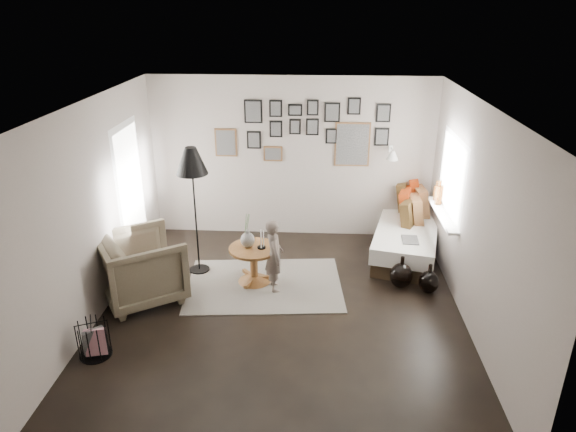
# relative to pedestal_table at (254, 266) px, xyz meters

# --- Properties ---
(ground) EXTENTS (4.80, 4.80, 0.00)m
(ground) POSITION_rel_pedestal_table_xyz_m (0.43, -0.72, -0.24)
(ground) COLOR black
(ground) RESTS_ON ground
(wall_back) EXTENTS (4.50, 0.00, 4.50)m
(wall_back) POSITION_rel_pedestal_table_xyz_m (0.43, 1.68, 1.06)
(wall_back) COLOR #9E928A
(wall_back) RESTS_ON ground
(wall_front) EXTENTS (4.50, 0.00, 4.50)m
(wall_front) POSITION_rel_pedestal_table_xyz_m (0.43, -3.12, 1.06)
(wall_front) COLOR #9E928A
(wall_front) RESTS_ON ground
(wall_left) EXTENTS (0.00, 4.80, 4.80)m
(wall_left) POSITION_rel_pedestal_table_xyz_m (-1.82, -0.72, 1.06)
(wall_left) COLOR #9E928A
(wall_left) RESTS_ON ground
(wall_right) EXTENTS (0.00, 4.80, 4.80)m
(wall_right) POSITION_rel_pedestal_table_xyz_m (2.68, -0.72, 1.06)
(wall_right) COLOR #9E928A
(wall_right) RESTS_ON ground
(ceiling) EXTENTS (4.80, 4.80, 0.00)m
(ceiling) POSITION_rel_pedestal_table_xyz_m (0.43, -0.72, 2.36)
(ceiling) COLOR white
(ceiling) RESTS_ON wall_back
(door_left) EXTENTS (0.00, 2.14, 2.14)m
(door_left) POSITION_rel_pedestal_table_xyz_m (-1.80, 0.48, 0.81)
(door_left) COLOR white
(door_left) RESTS_ON wall_left
(window_right) EXTENTS (0.15, 1.32, 1.30)m
(window_right) POSITION_rel_pedestal_table_xyz_m (2.61, 0.62, 0.69)
(window_right) COLOR white
(window_right) RESTS_ON wall_right
(gallery_wall) EXTENTS (2.74, 0.03, 1.08)m
(gallery_wall) POSITION_rel_pedestal_table_xyz_m (0.72, 1.67, 1.50)
(gallery_wall) COLOR brown
(gallery_wall) RESTS_ON wall_back
(wall_sconce) EXTENTS (0.18, 0.36, 0.16)m
(wall_sconce) POSITION_rel_pedestal_table_xyz_m (1.98, 1.42, 1.22)
(wall_sconce) COLOR white
(wall_sconce) RESTS_ON wall_back
(rug) EXTENTS (2.22, 1.65, 0.01)m
(rug) POSITION_rel_pedestal_table_xyz_m (0.15, -0.08, -0.24)
(rug) COLOR beige
(rug) RESTS_ON ground
(pedestal_table) EXTENTS (0.67, 0.67, 0.53)m
(pedestal_table) POSITION_rel_pedestal_table_xyz_m (0.00, 0.00, 0.00)
(pedestal_table) COLOR brown
(pedestal_table) RESTS_ON ground
(vase) EXTENTS (0.19, 0.19, 0.48)m
(vase) POSITION_rel_pedestal_table_xyz_m (-0.08, 0.02, 0.43)
(vase) COLOR black
(vase) RESTS_ON pedestal_table
(candles) EXTENTS (0.12, 0.12, 0.25)m
(candles) POSITION_rel_pedestal_table_xyz_m (0.11, 0.00, 0.41)
(candles) COLOR black
(candles) RESTS_ON pedestal_table
(daybed) EXTENTS (1.32, 2.17, 1.00)m
(daybed) POSITION_rel_pedestal_table_xyz_m (2.25, 1.15, 0.08)
(daybed) COLOR black
(daybed) RESTS_ON ground
(magazine_on_daybed) EXTENTS (0.24, 0.32, 0.02)m
(magazine_on_daybed) POSITION_rel_pedestal_table_xyz_m (2.20, 0.50, 0.22)
(magazine_on_daybed) COLOR black
(magazine_on_daybed) RESTS_ON daybed
(armchair) EXTENTS (1.36, 1.35, 0.90)m
(armchair) POSITION_rel_pedestal_table_xyz_m (-1.39, -0.50, 0.21)
(armchair) COLOR brown
(armchair) RESTS_ON ground
(armchair_cushion) EXTENTS (0.57, 0.57, 0.19)m
(armchair_cushion) POSITION_rel_pedestal_table_xyz_m (-1.36, -0.45, 0.24)
(armchair_cushion) COLOR beige
(armchair_cushion) RESTS_ON armchair
(floor_lamp) EXTENTS (0.43, 0.43, 1.85)m
(floor_lamp) POSITION_rel_pedestal_table_xyz_m (-0.84, 0.27, 1.35)
(floor_lamp) COLOR black
(floor_lamp) RESTS_ON ground
(magazine_basket) EXTENTS (0.44, 0.44, 0.42)m
(magazine_basket) POSITION_rel_pedestal_table_xyz_m (-1.56, -1.71, -0.04)
(magazine_basket) COLOR black
(magazine_basket) RESTS_ON ground
(demijohn_large) EXTENTS (0.31, 0.31, 0.46)m
(demijohn_large) POSITION_rel_pedestal_table_xyz_m (2.02, -0.02, -0.07)
(demijohn_large) COLOR black
(demijohn_large) RESTS_ON ground
(demijohn_small) EXTENTS (0.27, 0.27, 0.42)m
(demijohn_small) POSITION_rel_pedestal_table_xyz_m (2.37, -0.14, -0.09)
(demijohn_small) COLOR black
(demijohn_small) RESTS_ON ground
(child) EXTENTS (0.33, 0.42, 1.02)m
(child) POSITION_rel_pedestal_table_xyz_m (0.30, -0.18, 0.26)
(child) COLOR #5D5049
(child) RESTS_ON ground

